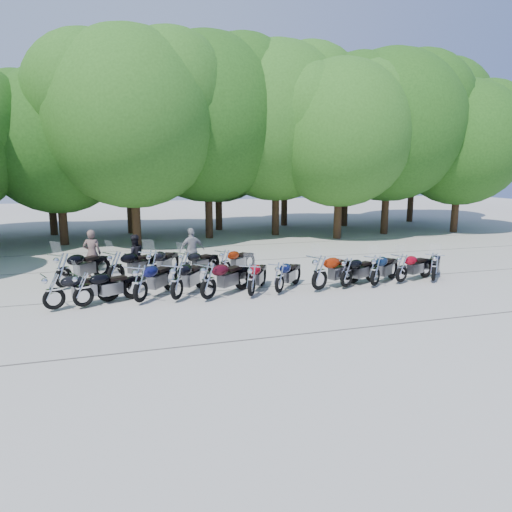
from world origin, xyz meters
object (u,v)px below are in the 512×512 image
object	(u,v)px
rider_0	(92,253)
motorcycle_7	(320,272)
rider_2	(192,250)
motorcycle_11	(434,266)
motorcycle_14	(152,265)
motorcycle_12	(63,269)
motorcycle_3	(177,280)
motorcycle_4	(208,280)
motorcycle_10	(402,267)
motorcycle_5	(251,279)
motorcycle_1	(83,288)
motorcycle_6	(280,277)
motorcycle_0	(53,290)
motorcycle_9	(375,270)
motorcycle_15	(184,264)
motorcycle_2	(140,282)
motorcycle_8	(347,271)
motorcycle_16	(225,262)
rider_1	(134,256)
motorcycle_13	(116,266)

from	to	relation	value
rider_0	motorcycle_7	bearing A→B (deg)	160.97
rider_2	motorcycle_11	bearing A→B (deg)	140.04
motorcycle_14	rider_0	world-z (taller)	rider_0
motorcycle_12	rider_0	world-z (taller)	rider_0
motorcycle_11	motorcycle_12	bearing A→B (deg)	28.63
motorcycle_3	motorcycle_4	size ratio (longest dim) A/B	1.00
motorcycle_10	motorcycle_5	bearing A→B (deg)	70.67
rider_2	motorcycle_1	bearing A→B (deg)	32.23
motorcycle_10	rider_2	xyz separation A→B (m)	(-6.74, 3.82, 0.27)
motorcycle_5	motorcycle_6	xyz separation A→B (m)	(0.96, 0.12, -0.02)
motorcycle_0	motorcycle_14	distance (m)	3.79
motorcycle_9	motorcycle_15	size ratio (longest dim) A/B	1.07
motorcycle_5	motorcycle_9	xyz separation A→B (m)	(4.34, 0.04, 0.02)
motorcycle_1	motorcycle_2	distance (m)	1.59
motorcycle_8	motorcycle_14	xyz separation A→B (m)	(-6.18, 2.53, 0.07)
motorcycle_16	motorcycle_15	bearing A→B (deg)	47.30
rider_1	motorcycle_11	bearing A→B (deg)	146.05
motorcycle_7	motorcycle_8	distance (m)	1.04
rider_2	motorcycle_2	bearing A→B (deg)	47.71
motorcycle_4	motorcycle_5	bearing A→B (deg)	-127.91
motorcycle_9	motorcycle_16	xyz separation A→B (m)	(-4.56, 2.81, -0.04)
motorcycle_9	motorcycle_13	size ratio (longest dim) A/B	0.94
motorcycle_6	motorcycle_12	bearing A→B (deg)	20.27
motorcycle_0	motorcycle_10	world-z (taller)	motorcycle_0
motorcycle_0	motorcycle_4	distance (m)	4.35
motorcycle_2	motorcycle_3	xyz separation A→B (m)	(1.07, -0.02, -0.01)
motorcycle_13	rider_2	size ratio (longest dim) A/B	1.35
motorcycle_0	motorcycle_14	xyz separation A→B (m)	(2.85, 2.49, 0.05)
motorcycle_12	motorcycle_15	bearing A→B (deg)	-135.78
motorcycle_16	motorcycle_12	bearing A→B (deg)	52.95
motorcycle_14	motorcycle_10	bearing A→B (deg)	-165.61
motorcycle_5	rider_2	size ratio (longest dim) A/B	1.24
motorcycle_4	motorcycle_5	xyz separation A→B (m)	(1.35, -0.00, -0.06)
motorcycle_3	motorcycle_9	bearing A→B (deg)	-147.02
motorcycle_0	motorcycle_12	world-z (taller)	motorcycle_12
motorcycle_11	motorcycle_7	bearing A→B (deg)	40.92
motorcycle_8	rider_0	world-z (taller)	rider_0
motorcycle_6	motorcycle_8	xyz separation A→B (m)	(2.38, 0.05, 0.01)
motorcycle_7	motorcycle_0	bearing A→B (deg)	65.15
motorcycle_10	motorcycle_15	xyz separation A→B (m)	(-7.18, 2.73, -0.01)
motorcycle_3	rider_0	size ratio (longest dim) A/B	1.33
motorcycle_9	motorcycle_10	xyz separation A→B (m)	(1.15, 0.19, -0.03)
motorcycle_3	motorcycle_8	world-z (taller)	motorcycle_3
motorcycle_6	motorcycle_8	bearing A→B (deg)	-137.43
motorcycle_15	motorcycle_4	bearing A→B (deg)	150.29
motorcycle_2	rider_1	size ratio (longest dim) A/B	1.49
motorcycle_3	rider_2	xyz separation A→B (m)	(1.02, 3.82, 0.20)
motorcycle_2	motorcycle_5	size ratio (longest dim) A/B	1.10
motorcycle_2	rider_0	xyz separation A→B (m)	(-1.56, 4.10, 0.21)
motorcycle_6	motorcycle_14	xyz separation A→B (m)	(-3.80, 2.58, 0.08)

